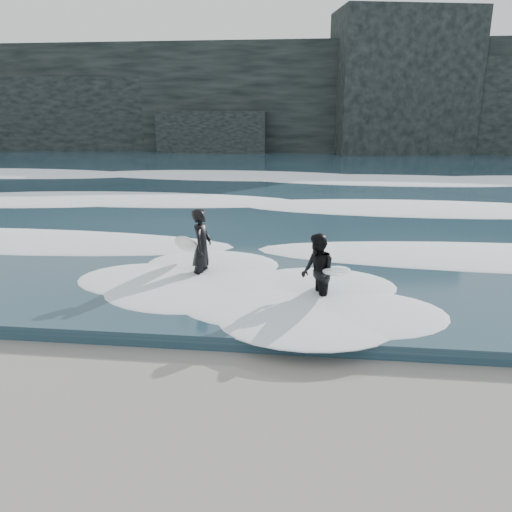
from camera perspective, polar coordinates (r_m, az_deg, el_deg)
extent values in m
plane|color=olive|center=(6.95, -7.35, -22.40)|extent=(120.00, 120.00, 0.00)
cube|color=#1F3947|center=(34.50, 4.23, 9.63)|extent=(90.00, 52.00, 0.30)
cube|color=black|center=(51.24, 5.23, 17.34)|extent=(70.00, 9.00, 10.00)
ellipsoid|color=white|center=(14.82, 0.82, 1.18)|extent=(60.00, 3.20, 0.20)
ellipsoid|color=white|center=(21.62, 2.71, 6.16)|extent=(60.00, 4.00, 0.24)
ellipsoid|color=white|center=(30.50, 3.91, 9.28)|extent=(60.00, 4.80, 0.30)
imported|color=black|center=(12.57, -6.19, 0.99)|extent=(0.53, 0.76, 1.97)
ellipsoid|color=silver|center=(12.70, -7.91, 1.27)|extent=(0.79, 1.96, 1.03)
imported|color=black|center=(11.07, 7.03, -1.87)|extent=(0.89, 1.00, 1.73)
ellipsoid|color=silver|center=(11.06, 9.22, -1.63)|extent=(0.86, 2.27, 0.63)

